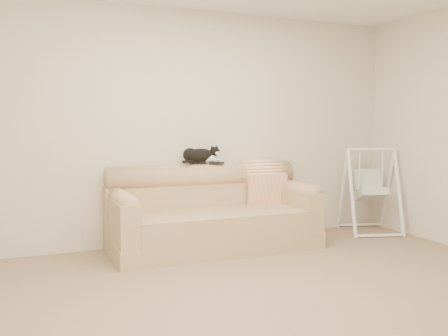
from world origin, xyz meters
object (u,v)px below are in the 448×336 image
Objects in this scene: remote_b at (217,163)px; tuxedo_cat at (200,155)px; baby_swing at (370,190)px; remote_a at (198,163)px; sofa at (212,216)px.

tuxedo_cat is (-0.18, 0.05, 0.09)m from remote_b.
baby_swing is (2.15, -0.25, -0.47)m from tuxedo_cat.
remote_b is at bearing -16.38° from remote_a.
remote_b is 2.02m from baby_swing.
tuxedo_cat is 2.22m from baby_swing.
remote_b reaches higher than sofa.
remote_a is 0.21m from remote_b.
remote_a is 2.22m from baby_swing.
remote_a is 0.18× the size of baby_swing.
sofa is 2.08× the size of baby_swing.
baby_swing is (1.97, -0.20, -0.38)m from remote_b.
baby_swing is (2.18, -0.26, -0.38)m from remote_a.
sofa is 0.61m from remote_b.
remote_b is (0.20, -0.06, -0.00)m from remote_a.
remote_b is 0.20m from tuxedo_cat.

